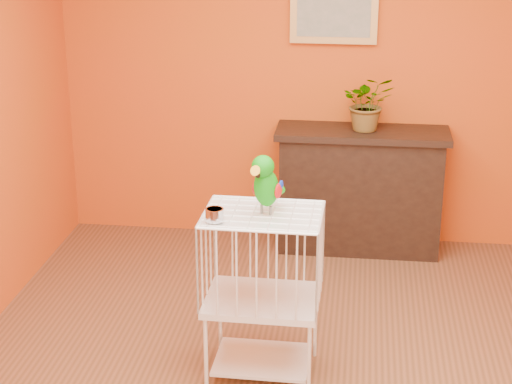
# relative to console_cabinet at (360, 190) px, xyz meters

# --- Properties ---
(room_shell) EXTENTS (4.50, 4.50, 4.50)m
(room_shell) POSITION_rel_console_cabinet_xyz_m (-0.24, -2.03, 1.12)
(room_shell) COLOR #C44112
(room_shell) RESTS_ON ground
(console_cabinet) EXTENTS (1.24, 0.44, 0.92)m
(console_cabinet) POSITION_rel_console_cabinet_xyz_m (0.00, 0.00, 0.00)
(console_cabinet) COLOR black
(console_cabinet) RESTS_ON ground
(potted_plant) EXTENTS (0.41, 0.44, 0.31)m
(potted_plant) POSITION_rel_console_cabinet_xyz_m (0.03, -0.02, 0.61)
(potted_plant) COLOR #26722D
(potted_plant) RESTS_ON console_cabinet
(framed_picture) EXTENTS (0.62, 0.04, 0.50)m
(framed_picture) POSITION_rel_console_cabinet_xyz_m (-0.24, 0.18, 1.29)
(framed_picture) COLOR #B48140
(framed_picture) RESTS_ON room_shell
(birdcage) EXTENTS (0.62, 0.48, 0.95)m
(birdcage) POSITION_rel_console_cabinet_xyz_m (-0.50, -1.80, 0.03)
(birdcage) COLOR silver
(birdcage) RESTS_ON ground
(feed_cup) EXTENTS (0.09, 0.09, 0.07)m
(feed_cup) POSITION_rel_console_cabinet_xyz_m (-0.73, -1.95, 0.53)
(feed_cup) COLOR silver
(feed_cup) RESTS_ON birdcage
(parrot) EXTENTS (0.19, 0.29, 0.33)m
(parrot) POSITION_rel_console_cabinet_xyz_m (-0.49, -1.80, 0.66)
(parrot) COLOR #59544C
(parrot) RESTS_ON birdcage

